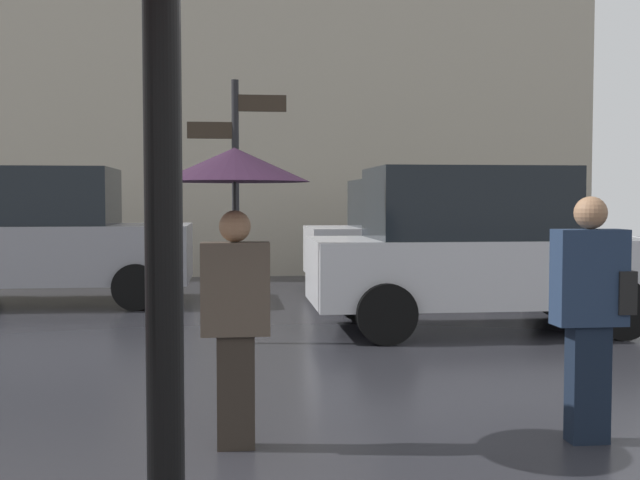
# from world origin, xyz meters

# --- Properties ---
(pedestrian_with_umbrella) EXTENTS (0.95, 0.95, 1.91)m
(pedestrian_with_umbrella) POSITION_xyz_m (-0.21, 2.47, 1.52)
(pedestrian_with_umbrella) COLOR #2A241E
(pedestrian_with_umbrella) RESTS_ON ground
(pedestrian_with_bag) EXTENTS (0.50, 0.24, 1.61)m
(pedestrian_with_bag) POSITION_xyz_m (2.10, 2.33, 0.91)
(pedestrian_with_bag) COLOR black
(pedestrian_with_bag) RESTS_ON ground
(parked_car_left) EXTENTS (4.18, 2.05, 2.07)m
(parked_car_left) POSITION_xyz_m (-3.02, 9.89, 1.04)
(parked_car_left) COLOR gray
(parked_car_left) RESTS_ON ground
(parked_car_right) EXTENTS (4.17, 1.88, 1.97)m
(parked_car_right) POSITION_xyz_m (2.74, 6.75, 1.00)
(parked_car_right) COLOR silver
(parked_car_right) RESTS_ON ground
(parked_car_distant) EXTENTS (4.47, 2.01, 1.92)m
(parked_car_distant) POSITION_xyz_m (3.21, 10.46, 0.97)
(parked_car_distant) COLOR silver
(parked_car_distant) RESTS_ON ground
(street_signpost) EXTENTS (1.08, 0.08, 2.89)m
(street_signpost) POSITION_xyz_m (-0.17, 6.17, 1.76)
(street_signpost) COLOR black
(street_signpost) RESTS_ON ground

